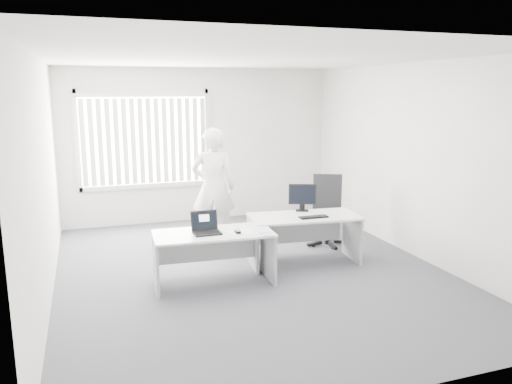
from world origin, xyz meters
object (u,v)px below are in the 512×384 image
object	(u,v)px
laptop	(207,224)
monitor	(302,198)
desk_near	(214,247)
person	(213,187)
desk_far	(304,229)
office_chair	(327,222)

from	to	relation	value
laptop	monitor	distance (m)	1.70
desk_near	person	xyz separation A→B (m)	(0.41, 1.58, 0.44)
person	laptop	xyz separation A→B (m)	(-0.49, -1.62, -0.12)
desk_far	person	xyz separation A→B (m)	(-0.99, 1.23, 0.43)
desk_far	person	world-z (taller)	person
desk_near	laptop	xyz separation A→B (m)	(-0.09, -0.04, 0.32)
monitor	office_chair	bearing A→B (deg)	57.18
person	laptop	world-z (taller)	person
office_chair	monitor	size ratio (longest dim) A/B	2.75
desk_near	desk_far	world-z (taller)	desk_far
desk_near	laptop	distance (m)	0.33
desk_near	monitor	xyz separation A→B (m)	(1.48, 0.62, 0.40)
desk_far	laptop	bearing A→B (deg)	-159.19
desk_far	monitor	world-z (taller)	monitor
office_chair	monitor	bearing A→B (deg)	-121.08
laptop	desk_far	bearing A→B (deg)	14.31
office_chair	laptop	world-z (taller)	office_chair
person	desk_near	bearing A→B (deg)	93.52
office_chair	monitor	xyz separation A→B (m)	(-0.65, -0.46, 0.55)
desk_far	monitor	bearing A→B (deg)	77.77
laptop	desk_near	bearing A→B (deg)	21.95
office_chair	laptop	size ratio (longest dim) A/B	3.26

